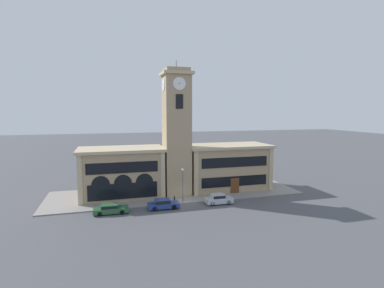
% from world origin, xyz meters
% --- Properties ---
extents(ground_plane, '(300.00, 300.00, 0.00)m').
position_xyz_m(ground_plane, '(0.00, 0.00, 0.00)').
color(ground_plane, '#4C4C51').
extents(sidewalk_kerb, '(40.69, 12.02, 0.15)m').
position_xyz_m(sidewalk_kerb, '(0.00, 6.01, 0.07)').
color(sidewalk_kerb, gray).
rests_on(sidewalk_kerb, ground_plane).
extents(clock_tower, '(4.74, 4.74, 21.51)m').
position_xyz_m(clock_tower, '(-0.00, 5.03, 10.21)').
color(clock_tower, tan).
rests_on(clock_tower, ground_plane).
extents(town_hall_left_wing, '(13.41, 7.70, 7.85)m').
position_xyz_m(town_hall_left_wing, '(-8.67, 6.48, 3.95)').
color(town_hall_left_wing, tan).
rests_on(town_hall_left_wing, ground_plane).
extents(town_hall_right_wing, '(14.73, 7.70, 7.83)m').
position_xyz_m(town_hall_right_wing, '(9.33, 6.49, 3.94)').
color(town_hall_right_wing, tan).
rests_on(town_hall_right_wing, ground_plane).
extents(parked_car_near, '(4.58, 1.81, 1.27)m').
position_xyz_m(parked_car_near, '(-10.58, -1.36, 0.67)').
color(parked_car_near, '#285633').
rests_on(parked_car_near, ground_plane).
extents(parked_car_mid, '(4.34, 1.81, 1.38)m').
position_xyz_m(parked_car_mid, '(-3.47, -1.36, 0.72)').
color(parked_car_mid, navy).
rests_on(parked_car_mid, ground_plane).
extents(parked_car_far, '(4.05, 1.82, 1.47)m').
position_xyz_m(parked_car_far, '(4.82, -1.36, 0.77)').
color(parked_car_far, '#B2B7C1').
rests_on(parked_car_far, ground_plane).
extents(street_lamp, '(0.36, 0.36, 5.05)m').
position_xyz_m(street_lamp, '(-0.13, 0.53, 3.52)').
color(street_lamp, '#4C4C51').
rests_on(street_lamp, sidewalk_kerb).
extents(bollard, '(0.18, 0.18, 1.06)m').
position_xyz_m(bollard, '(-1.45, 0.35, 0.67)').
color(bollard, black).
rests_on(bollard, sidewalk_kerb).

